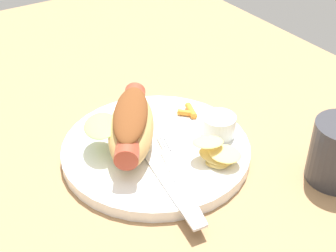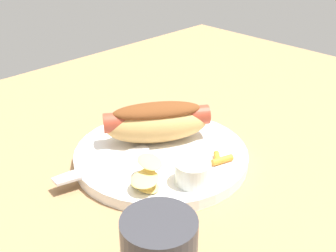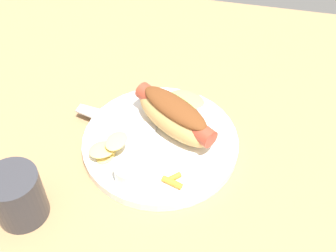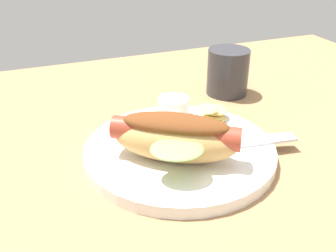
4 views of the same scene
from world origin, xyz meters
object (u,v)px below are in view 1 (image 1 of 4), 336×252
(sauce_ramekin, at_px, (219,126))
(chips_pile, at_px, (218,154))
(hot_dog, at_px, (131,125))
(carrot_garnish, at_px, (189,111))
(plate, at_px, (156,150))
(knife, at_px, (171,187))
(fork, at_px, (182,178))

(sauce_ramekin, xyz_separation_m, chips_pile, (0.05, -0.04, -0.00))
(chips_pile, bearing_deg, hot_dog, -140.50)
(hot_dog, distance_m, carrot_garnish, 0.11)
(carrot_garnish, bearing_deg, hot_dog, -79.74)
(plate, xyz_separation_m, knife, (0.08, -0.03, 0.01))
(carrot_garnish, bearing_deg, chips_pile, -16.58)
(fork, height_order, carrot_garnish, carrot_garnish)
(knife, bearing_deg, sauce_ramekin, -55.95)
(plate, height_order, hot_dog, hot_dog)
(hot_dog, bearing_deg, sauce_ramekin, -77.75)
(knife, xyz_separation_m, carrot_garnish, (-0.12, 0.11, 0.00))
(chips_pile, bearing_deg, plate, -146.93)
(knife, distance_m, carrot_garnish, 0.16)
(sauce_ramekin, bearing_deg, carrot_garnish, -175.40)
(plate, height_order, fork, fork)
(plate, distance_m, carrot_garnish, 0.09)
(fork, bearing_deg, chips_pile, -72.43)
(fork, bearing_deg, carrot_garnish, -23.29)
(knife, bearing_deg, plate, -12.15)
(hot_dog, distance_m, sauce_ramekin, 0.12)
(sauce_ramekin, distance_m, knife, 0.13)
(plate, relative_size, hot_dog, 1.57)
(hot_dog, relative_size, carrot_garnish, 4.85)
(plate, bearing_deg, chips_pile, 33.07)
(hot_dog, relative_size, fork, 0.95)
(plate, distance_m, knife, 0.09)
(hot_dog, xyz_separation_m, chips_pile, (0.09, 0.07, -0.02))
(sauce_ramekin, relative_size, fork, 0.27)
(plate, distance_m, hot_dog, 0.05)
(sauce_ramekin, xyz_separation_m, carrot_garnish, (-0.06, -0.01, -0.01))
(plate, xyz_separation_m, fork, (0.07, -0.01, 0.01))
(sauce_ramekin, relative_size, chips_pile, 0.68)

